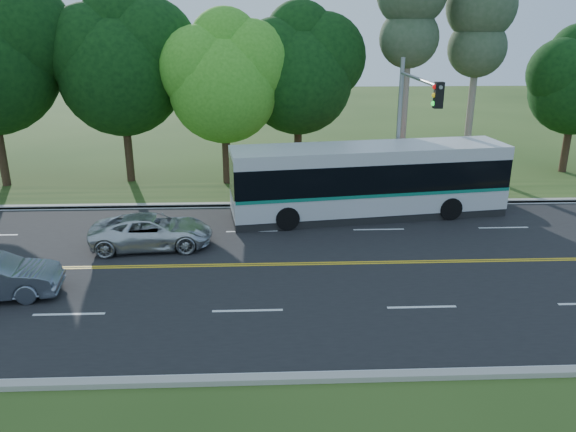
{
  "coord_description": "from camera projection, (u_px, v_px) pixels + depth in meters",
  "views": [
    {
      "loc": [
        0.12,
        -19.1,
        8.56
      ],
      "look_at": [
        0.99,
        2.0,
        1.22
      ],
      "focal_mm": 35.0,
      "sensor_mm": 36.0,
      "label": 1
    }
  ],
  "objects": [
    {
      "name": "bougainvillea_hedge",
      "position": [
        404.0,
        184.0,
        28.57
      ],
      "size": [
        9.5,
        2.25,
        1.5
      ],
      "color": "maroon",
      "rests_on": "ground"
    },
    {
      "name": "lane_markings",
      "position": [
        261.0,
        264.0,
        20.82
      ],
      "size": [
        57.6,
        13.82,
        0.0
      ],
      "color": "gold",
      "rests_on": "road"
    },
    {
      "name": "ground",
      "position": [
        264.0,
        265.0,
        20.83
      ],
      "size": [
        120.0,
        120.0,
        0.0
      ],
      "primitive_type": "plane",
      "color": "#2A4717",
      "rests_on": "ground"
    },
    {
      "name": "transit_bus",
      "position": [
        368.0,
        182.0,
        25.59
      ],
      "size": [
        12.75,
        4.37,
        3.27
      ],
      "rotation": [
        0.0,
        0.0,
        0.14
      ],
      "color": "silver",
      "rests_on": "road"
    },
    {
      "name": "road",
      "position": [
        264.0,
        265.0,
        20.82
      ],
      "size": [
        60.0,
        14.0,
        0.02
      ],
      "primitive_type": "cube",
      "color": "black",
      "rests_on": "ground"
    },
    {
      "name": "curb_north",
      "position": [
        263.0,
        204.0,
        27.55
      ],
      "size": [
        60.0,
        0.3,
        0.15
      ],
      "primitive_type": "cube",
      "color": "#ABA69A",
      "rests_on": "ground"
    },
    {
      "name": "traffic_signal",
      "position": [
        410.0,
        115.0,
        24.65
      ],
      "size": [
        0.42,
        6.1,
        7.0
      ],
      "color": "gray",
      "rests_on": "ground"
    },
    {
      "name": "tree_row",
      "position": [
        165.0,
        58.0,
        29.86
      ],
      "size": [
        44.7,
        9.1,
        13.84
      ],
      "color": "black",
      "rests_on": "ground"
    },
    {
      "name": "curb_south",
      "position": [
        264.0,
        379.0,
        14.05
      ],
      "size": [
        60.0,
        0.3,
        0.15
      ],
      "primitive_type": "cube",
      "color": "#ABA69A",
      "rests_on": "ground"
    },
    {
      "name": "grass_verge",
      "position": [
        263.0,
        193.0,
        29.3
      ],
      "size": [
        60.0,
        4.0,
        0.1
      ],
      "primitive_type": "cube",
      "color": "#2A4717",
      "rests_on": "ground"
    },
    {
      "name": "suv",
      "position": [
        152.0,
        231.0,
        22.26
      ],
      "size": [
        4.91,
        2.58,
        1.32
      ],
      "primitive_type": "imported",
      "rotation": [
        0.0,
        0.0,
        1.65
      ],
      "color": "silver",
      "rests_on": "road"
    }
  ]
}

